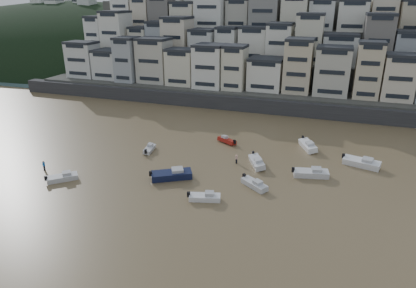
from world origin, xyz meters
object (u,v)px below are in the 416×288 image
at_px(person_blue, 44,166).
at_px(person_pink, 236,159).
at_px(boat_i, 308,145).
at_px(boat_e, 257,161).
at_px(boat_d, 311,172).
at_px(boat_j, 62,177).
at_px(boat_f, 149,148).
at_px(boat_g, 362,162).
at_px(boat_b, 254,183).
at_px(boat_h, 227,140).
at_px(boat_a, 205,196).
at_px(boat_c, 172,174).

distance_m(person_blue, person_pink, 32.53).
bearing_deg(boat_i, boat_e, -60.55).
bearing_deg(boat_d, boat_j, -172.14).
bearing_deg(boat_f, boat_g, -90.49).
height_order(boat_b, boat_e, boat_e).
height_order(boat_b, boat_f, boat_b).
height_order(person_blue, person_pink, same).
bearing_deg(boat_h, boat_b, 149.42).
relative_size(boat_b, boat_e, 0.88).
distance_m(boat_j, person_blue, 5.79).
height_order(boat_a, boat_d, boat_d).
bearing_deg(person_pink, boat_d, -5.39).
distance_m(boat_e, boat_g, 17.88).
bearing_deg(person_blue, boat_i, 30.60).
distance_m(boat_b, boat_h, 19.01).
bearing_deg(boat_f, person_pink, -99.02).
bearing_deg(person_blue, boat_d, 15.88).
bearing_deg(boat_f, boat_h, -63.59).
xyz_separation_m(boat_b, person_pink, (-4.86, 7.68, 0.17)).
distance_m(boat_a, boat_g, 29.11).
xyz_separation_m(boat_a, boat_d, (13.69, 12.70, 0.16)).
bearing_deg(boat_c, boat_h, 47.43).
xyz_separation_m(boat_b, boat_f, (-21.79, 7.66, -0.09)).
relative_size(boat_h, boat_j, 0.92).
bearing_deg(boat_b, boat_d, 75.45).
height_order(boat_i, boat_j, boat_i).
relative_size(boat_b, boat_i, 0.83).
distance_m(boat_d, boat_g, 10.44).
height_order(boat_b, boat_c, boat_c).
relative_size(boat_h, person_blue, 2.65).
relative_size(boat_a, boat_h, 1.06).
relative_size(boat_j, person_pink, 2.90).
distance_m(boat_e, boat_f, 20.48).
bearing_deg(boat_i, person_blue, -84.29).
distance_m(boat_i, boat_j, 44.19).
height_order(boat_b, boat_h, boat_b).
bearing_deg(boat_h, boat_e, 162.68).
xyz_separation_m(boat_f, boat_h, (12.58, 8.97, 0.02)).
xyz_separation_m(boat_e, person_blue, (-33.25, -13.52, 0.07)).
bearing_deg(boat_j, person_pink, -10.52).
distance_m(boat_b, boat_i, 19.65).
xyz_separation_m(boat_a, boat_b, (5.83, 6.22, 0.03)).
bearing_deg(boat_f, boat_a, -140.08).
bearing_deg(person_blue, boat_j, -21.29).
height_order(boat_b, boat_j, boat_b).
bearing_deg(boat_g, boat_i, 166.23).
xyz_separation_m(boat_c, person_blue, (-21.48, -4.04, -0.09)).
height_order(boat_e, boat_f, boat_e).
bearing_deg(boat_b, boat_c, -137.26).
bearing_deg(boat_b, boat_a, -97.18).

